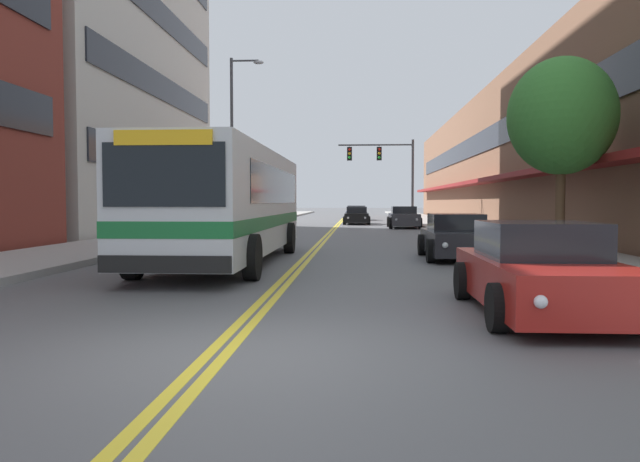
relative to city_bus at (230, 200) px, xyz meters
The scene contains 17 objects.
ground_plane 26.80m from the city_bus, 85.67° to the left, with size 240.00×240.00×0.00m, color #565659.
sidewalk_left 27.25m from the city_bus, 101.33° to the left, with size 3.73×106.00×0.18m.
sidewalk_right 28.32m from the city_bus, 70.62° to the left, with size 3.73×106.00×0.18m.
centre_line 26.80m from the city_bus, 85.67° to the left, with size 0.34×106.00×0.01m.
office_tower_left 24.45m from the city_bus, 127.35° to the left, with size 12.08×21.80×24.10m.
storefront_row_right 30.96m from the city_bus, 59.88° to the left, with size 9.10×68.00×8.93m.
city_bus is the anchor object (origin of this frame).
car_white_parked_left_near 16.78m from the city_bus, 97.69° to the left, with size 2.06×4.69×1.37m.
car_silver_parked_left_mid 23.37m from the city_bus, 95.53° to the left, with size 2.00×4.22×1.22m.
car_red_parked_right_foreground 9.95m from the city_bus, 50.47° to the right, with size 2.09×4.56×1.38m.
car_charcoal_parked_right_mid 6.68m from the city_bus, 12.29° to the left, with size 1.99×4.14×1.32m.
car_dark_grey_parked_right_far 24.03m from the city_bus, 74.47° to the left, with size 2.02×4.84×1.38m.
car_black_moving_lead 29.75m from the city_bus, 83.47° to the left, with size 1.98×4.87×1.30m.
car_navy_moving_second 39.90m from the city_bus, 85.25° to the left, with size 2.11×4.56×1.31m.
traffic_signal_mast 26.75m from the city_bus, 78.26° to the left, with size 5.19×0.38×5.93m.
street_lamp_left_far 16.89m from the city_bus, 100.77° to the left, with size 1.83×0.28×9.36m.
street_tree_right_mid 9.87m from the city_bus, ahead, with size 3.09×3.09×5.69m.
Camera 1 is at (1.57, -6.80, 1.69)m, focal length 35.00 mm.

